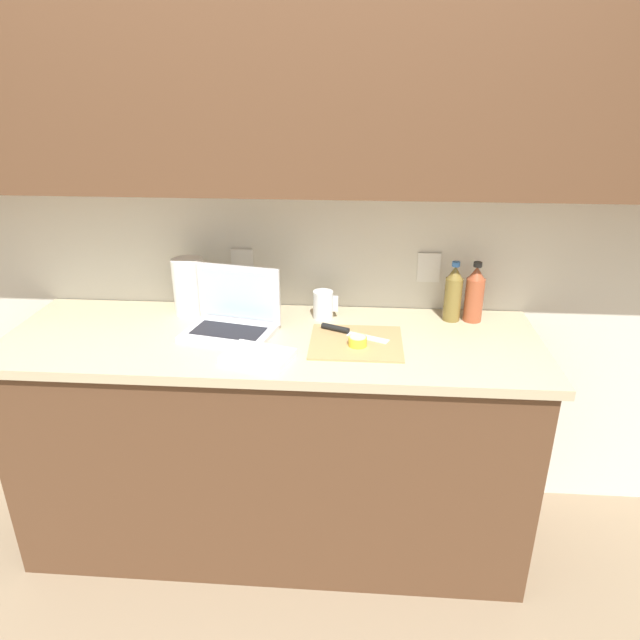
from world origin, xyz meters
TOP-DOWN VIEW (x-y plane):
  - ground_plane at (0.00, 0.00)m, footprint 12.00×12.00m
  - wall_back at (0.00, 0.25)m, footprint 5.20×0.38m
  - counter_unit at (-0.02, 0.00)m, footprint 1.98×0.65m
  - laptop at (-0.15, 0.05)m, footprint 0.36×0.28m
  - cutting_board at (0.31, -0.03)m, footprint 0.33×0.29m
  - knife at (0.26, 0.04)m, footprint 0.26×0.14m
  - lemon_half_cut at (0.32, -0.07)m, footprint 0.07×0.07m
  - bottle_green_soda at (0.68, 0.21)m, footprint 0.07×0.07m
  - bottle_oil_tall at (0.77, 0.21)m, footprint 0.07×0.07m
  - measuring_cup at (0.18, 0.20)m, footprint 0.10×0.08m
  - paper_towel_roll at (-0.36, 0.21)m, footprint 0.13×0.13m
  - dish_towel at (-0.02, -0.18)m, footprint 0.26×0.22m

SIDE VIEW (x-z plane):
  - ground_plane at x=0.00m, z-range 0.00..0.00m
  - counter_unit at x=-0.02m, z-range 0.01..0.93m
  - cutting_board at x=0.31m, z-range 0.91..0.92m
  - dish_towel at x=-0.02m, z-range 0.91..0.94m
  - knife at x=0.26m, z-range 0.92..0.94m
  - lemon_half_cut at x=0.32m, z-range 0.92..0.96m
  - measuring_cup at x=0.18m, z-range 0.91..1.03m
  - laptop at x=-0.15m, z-range 0.85..1.09m
  - bottle_green_soda at x=0.68m, z-range 0.90..1.14m
  - bottle_oil_tall at x=0.77m, z-range 0.90..1.14m
  - paper_towel_roll at x=-0.36m, z-range 0.91..1.14m
  - wall_back at x=0.00m, z-range 0.26..2.86m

